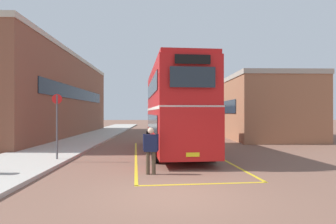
% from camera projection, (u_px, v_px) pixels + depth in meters
% --- Properties ---
extents(ground_plane, '(135.60, 135.60, 0.00)m').
position_uv_depth(ground_plane, '(165.00, 142.00, 22.40)').
color(ground_plane, brown).
extents(sidewalk_left, '(4.00, 57.60, 0.14)m').
position_uv_depth(sidewalk_left, '(87.00, 138.00, 24.62)').
color(sidewalk_left, '#B2ADA3').
rests_on(sidewalk_left, ground).
extents(brick_building_left, '(5.69, 24.90, 7.67)m').
position_uv_depth(brick_building_left, '(49.00, 96.00, 27.82)').
color(brick_building_left, brown).
rests_on(brick_building_left, ground).
extents(depot_building_right, '(6.41, 17.93, 5.33)m').
position_uv_depth(depot_building_right, '(250.00, 108.00, 29.30)').
color(depot_building_right, '#9E6647').
rests_on(depot_building_right, ground).
extents(double_decker_bus, '(3.51, 10.81, 4.75)m').
position_uv_depth(double_decker_bus, '(174.00, 108.00, 16.47)').
color(double_decker_bus, black).
rests_on(double_decker_bus, ground).
extents(single_deck_bus, '(3.20, 9.37, 3.02)m').
position_uv_depth(single_deck_bus, '(193.00, 118.00, 33.74)').
color(single_deck_bus, black).
rests_on(single_deck_bus, ground).
extents(pedestrian_boarding, '(0.57, 0.27, 1.70)m').
position_uv_depth(pedestrian_boarding, '(151.00, 147.00, 10.57)').
color(pedestrian_boarding, '#473828').
rests_on(pedestrian_boarding, ground).
extents(bus_stop_sign, '(0.44, 0.12, 2.93)m').
position_uv_depth(bus_stop_sign, '(57.00, 120.00, 13.21)').
color(bus_stop_sign, '#4C4C51').
rests_on(bus_stop_sign, sidewalk_left).
extents(bay_marking_yellow, '(5.28, 12.97, 0.01)m').
position_uv_depth(bay_marking_yellow, '(178.00, 158.00, 14.50)').
color(bay_marking_yellow, gold).
rests_on(bay_marking_yellow, ground).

